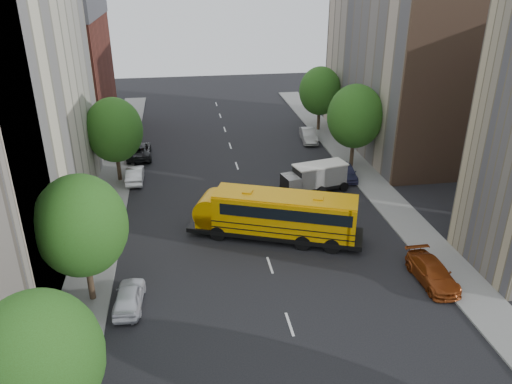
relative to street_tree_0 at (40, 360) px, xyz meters
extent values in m
plane|color=black|center=(11.00, 14.00, -4.64)|extent=(120.00, 120.00, 0.00)
cube|color=slate|center=(-0.50, 19.00, -4.58)|extent=(3.00, 80.00, 0.12)
cube|color=slate|center=(22.50, 19.00, -4.58)|extent=(3.00, 80.00, 0.12)
cube|color=silver|center=(11.00, 24.00, -4.64)|extent=(0.15, 64.00, 0.01)
cube|color=maroon|center=(-7.00, 42.00, 1.86)|extent=(10.00, 15.00, 13.00)
cube|color=#B7A48E|center=(29.00, 34.00, 4.36)|extent=(10.00, 22.00, 18.00)
cube|color=brown|center=(29.00, 23.00, 4.36)|extent=(10.10, 0.30, 18.00)
ellipsoid|color=#274612|center=(0.00, 0.00, 0.01)|extent=(4.80, 4.80, 5.52)
cylinder|color=#38281C|center=(0.00, 10.00, -3.20)|extent=(0.36, 0.36, 2.88)
ellipsoid|color=#274612|center=(0.00, 10.00, 0.32)|extent=(5.12, 5.12, 5.89)
cylinder|color=#38281C|center=(0.00, 28.00, -3.24)|extent=(0.36, 0.36, 2.81)
ellipsoid|color=#274612|center=(0.00, 28.00, 0.20)|extent=(4.99, 4.99, 5.74)
cylinder|color=#38281C|center=(22.00, 28.00, -3.16)|extent=(0.36, 0.36, 2.95)
ellipsoid|color=#274612|center=(22.00, 28.00, 0.44)|extent=(5.25, 5.25, 6.04)
cylinder|color=#38281C|center=(22.00, 40.00, -3.27)|extent=(0.36, 0.36, 2.74)
ellipsoid|color=#274612|center=(22.00, 40.00, 0.07)|extent=(4.86, 4.86, 5.59)
cube|color=black|center=(12.00, 15.55, -4.03)|extent=(12.62, 7.20, 0.33)
cube|color=#ECA004|center=(12.72, 15.27, -2.59)|extent=(10.32, 6.25, 2.56)
cube|color=#ECA004|center=(7.24, 17.43, -3.36)|extent=(2.80, 3.11, 1.11)
cube|color=black|center=(8.33, 17.00, -2.03)|extent=(1.45, 2.58, 1.33)
cube|color=#ECA004|center=(12.72, 15.27, -1.28)|extent=(10.24, 6.04, 0.16)
cube|color=black|center=(12.93, 15.19, -2.03)|extent=(9.52, 5.99, 0.83)
cube|color=black|center=(12.72, 15.27, -3.47)|extent=(10.35, 6.31, 0.07)
cube|color=black|center=(12.72, 15.27, -3.03)|extent=(10.35, 6.31, 0.07)
cube|color=#ECA004|center=(17.43, 13.42, -2.59)|extent=(1.17, 2.65, 2.56)
cube|color=#ECA004|center=(9.93, 16.37, -1.17)|extent=(0.86, 0.86, 0.11)
cube|color=#ECA004|center=(15.10, 14.33, -1.17)|extent=(0.86, 0.86, 0.11)
cylinder|color=#ECA004|center=(7.24, 17.43, -2.81)|extent=(3.11, 3.23, 2.33)
cylinder|color=red|center=(8.14, 15.46, -2.97)|extent=(0.53, 0.24, 0.56)
cylinder|color=black|center=(7.46, 15.85, -4.09)|extent=(1.16, 0.72, 1.11)
cylinder|color=black|center=(8.48, 18.43, -4.09)|extent=(1.16, 0.72, 1.11)
cylinder|color=black|center=(13.77, 13.36, -4.09)|extent=(1.16, 0.72, 1.11)
cylinder|color=black|center=(14.78, 15.95, -4.09)|extent=(1.16, 0.72, 1.11)
cylinder|color=black|center=(15.83, 12.55, -4.09)|extent=(1.16, 0.72, 1.11)
cylinder|color=black|center=(16.85, 15.14, -4.09)|extent=(1.16, 0.72, 1.11)
cube|color=black|center=(16.93, 23.01, -4.16)|extent=(6.03, 3.16, 0.29)
cube|color=silver|center=(17.40, 23.12, -3.16)|extent=(4.70, 2.76, 1.73)
cube|color=silver|center=(14.87, 22.54, -3.44)|extent=(1.72, 2.08, 1.15)
cube|color=silver|center=(17.40, 23.12, -2.24)|extent=(4.91, 2.90, 0.12)
cylinder|color=black|center=(15.09, 21.60, -4.24)|extent=(0.84, 0.41, 0.81)
cylinder|color=black|center=(14.66, 23.47, -4.24)|extent=(0.84, 0.41, 0.81)
cylinder|color=black|center=(17.33, 22.12, -4.24)|extent=(0.84, 0.41, 0.81)
cylinder|color=black|center=(16.90, 23.98, -4.24)|extent=(0.84, 0.41, 0.81)
cylinder|color=black|center=(19.39, 22.59, -4.24)|extent=(0.84, 0.41, 0.81)
cylinder|color=black|center=(18.96, 24.46, -4.24)|extent=(0.84, 0.41, 0.81)
imported|color=silver|center=(2.20, 9.02, -3.97)|extent=(1.82, 4.02, 1.34)
imported|color=white|center=(1.40, 27.59, -3.95)|extent=(1.47, 4.19, 1.38)
imported|color=black|center=(1.40, 34.00, -3.90)|extent=(2.69, 5.44, 1.48)
imported|color=maroon|center=(20.60, 8.57, -3.96)|extent=(2.00, 4.72, 1.36)
imported|color=#383962|center=(20.60, 25.27, -3.97)|extent=(1.93, 4.05, 1.33)
imported|color=gray|center=(19.80, 36.06, -3.92)|extent=(1.94, 4.50, 1.44)
camera|label=1|loc=(5.76, -15.38, 13.44)|focal=35.00mm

